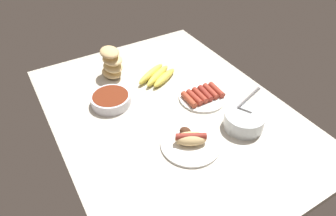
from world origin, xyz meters
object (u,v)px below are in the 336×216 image
at_px(bowl_chili, 111,99).
at_px(plate_hotdog_assembled, 190,141).
at_px(bread_stack, 112,63).
at_px(plate_sausages, 202,96).
at_px(bowl_coleslaw, 244,120).
at_px(banana_bunch, 157,76).

distance_m(bowl_chili, plate_hotdog_assembled, 0.40).
bearing_deg(bread_stack, plate_hotdog_assembled, -172.81).
bearing_deg(plate_sausages, bowl_coleslaw, -171.37).
bearing_deg(banana_bunch, bread_stack, 52.14).
height_order(bowl_coleslaw, banana_bunch, bowl_coleslaw).
bearing_deg(plate_sausages, bread_stack, 36.45).
relative_size(bowl_chili, plate_hotdog_assembled, 0.76).
distance_m(bread_stack, bowl_coleslaw, 0.65).
bearing_deg(plate_sausages, plate_hotdog_assembled, 135.33).
relative_size(bread_stack, bowl_coleslaw, 0.90).
bearing_deg(bread_stack, banana_bunch, -127.86).
bearing_deg(bowl_coleslaw, plate_hotdog_assembled, 83.61).
xyz_separation_m(bread_stack, banana_bunch, (-0.13, -0.17, -0.05)).
relative_size(bowl_coleslaw, plate_sausages, 0.79).
bearing_deg(bowl_coleslaw, banana_bunch, 16.16).
xyz_separation_m(bowl_chili, plate_sausages, (-0.17, -0.35, -0.01)).
xyz_separation_m(bowl_chili, bread_stack, (0.19, -0.09, 0.05)).
height_order(bowl_chili, plate_hotdog_assembled, plate_hotdog_assembled).
bearing_deg(bowl_coleslaw, bread_stack, 27.19).
distance_m(bowl_chili, banana_bunch, 0.26).
distance_m(plate_hotdog_assembled, plate_sausages, 0.28).
bearing_deg(banana_bunch, bowl_coleslaw, -163.84).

